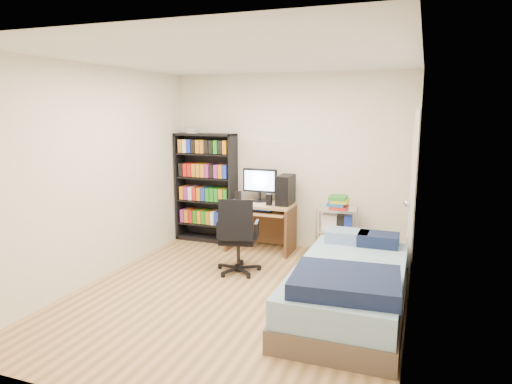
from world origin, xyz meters
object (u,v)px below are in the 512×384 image
at_px(office_chair, 238,249).
at_px(media_shelf, 206,186).
at_px(bed, 349,287).
at_px(computer_desk, 268,207).

bearing_deg(office_chair, media_shelf, 117.07).
bearing_deg(office_chair, bed, -37.72).
bearing_deg(bed, computer_desk, 130.52).
bearing_deg(office_chair, computer_desk, 73.59).
distance_m(media_shelf, office_chair, 1.63).
xyz_separation_m(computer_desk, bed, (1.41, -1.65, -0.36)).
distance_m(media_shelf, computer_desk, 1.09).
bearing_deg(computer_desk, media_shelf, 170.68).
relative_size(media_shelf, bed, 0.80).
distance_m(computer_desk, office_chair, 1.05).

